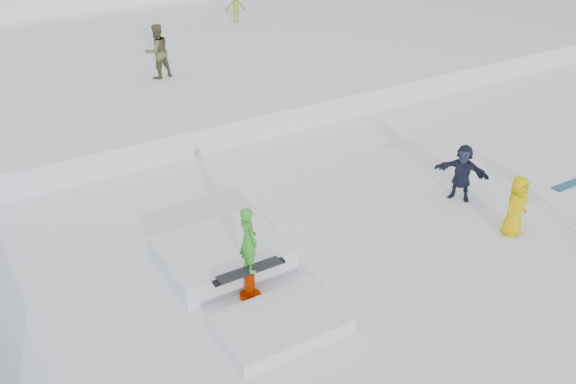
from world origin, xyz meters
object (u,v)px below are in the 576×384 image
walker_olive (157,51)px  spectator_dark (462,172)px  jib_rail_feature (237,270)px  walker_ygreen (235,6)px  spectator_yellow (516,206)px

walker_olive → spectator_dark: bearing=99.1°
walker_olive → jib_rail_feature: bearing=65.8°
spectator_dark → jib_rail_feature: size_ratio=0.35×
walker_ygreen → spectator_yellow: size_ratio=0.95×
walker_ygreen → jib_rail_feature: walker_ygreen is taller
walker_ygreen → spectator_dark: walker_ygreen is taller
walker_ygreen → jib_rail_feature: 18.92m
spectator_yellow → walker_olive: bearing=95.1°
walker_olive → jib_rail_feature: size_ratio=0.43×
walker_olive → jib_rail_feature: walker_olive is taller
jib_rail_feature → walker_ygreen: bearing=62.7°
walker_olive → spectator_yellow: bearing=95.8°
walker_ygreen → spectator_dark: 16.71m
walker_ygreen → jib_rail_feature: size_ratio=0.32×
walker_olive → jib_rail_feature: (-2.71, -11.17, -1.45)m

